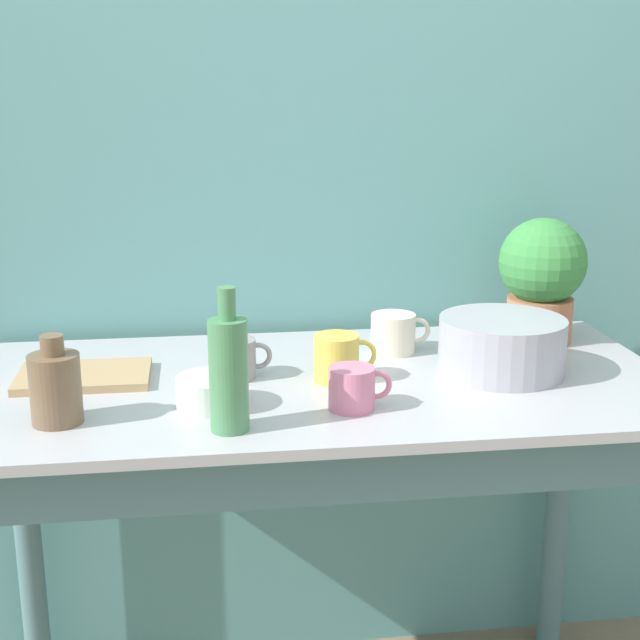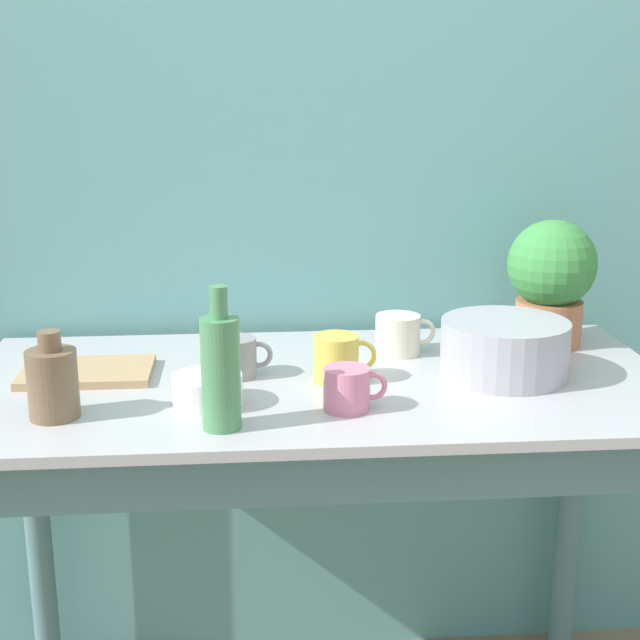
{
  "view_description": "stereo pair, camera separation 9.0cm",
  "coord_description": "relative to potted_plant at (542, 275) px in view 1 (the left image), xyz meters",
  "views": [
    {
      "loc": [
        -0.23,
        -1.31,
        1.44
      ],
      "look_at": [
        0.0,
        0.34,
        0.99
      ],
      "focal_mm": 50.0,
      "sensor_mm": 36.0,
      "label": 1
    },
    {
      "loc": [
        -0.14,
        -1.32,
        1.44
      ],
      "look_at": [
        0.0,
        0.34,
        0.99
      ],
      "focal_mm": 50.0,
      "sensor_mm": 36.0,
      "label": 2
    }
  ],
  "objects": [
    {
      "name": "counter_table",
      "position": [
        -0.53,
        -0.22,
        -0.32
      ],
      "size": [
        1.39,
        0.69,
        0.87
      ],
      "color": "slate",
      "rests_on": "ground_plane"
    },
    {
      "name": "potted_plant",
      "position": [
        0.0,
        0.0,
        0.0
      ],
      "size": [
        0.19,
        0.19,
        0.28
      ],
      "color": "#B7704C",
      "rests_on": "counter_table"
    },
    {
      "name": "mug_pink",
      "position": [
        -0.49,
        -0.37,
        -0.11
      ],
      "size": [
        0.11,
        0.08,
        0.08
      ],
      "color": "pink",
      "rests_on": "counter_table"
    },
    {
      "name": "mug_cream",
      "position": [
        -0.34,
        -0.04,
        -0.11
      ],
      "size": [
        0.13,
        0.1,
        0.09
      ],
      "color": "beige",
      "rests_on": "counter_table"
    },
    {
      "name": "tray_board",
      "position": [
        -0.99,
        -0.14,
        -0.14
      ],
      "size": [
        0.26,
        0.17,
        0.02
      ],
      "color": "tan",
      "rests_on": "counter_table"
    },
    {
      "name": "bowl_small_enamel_white",
      "position": [
        -0.74,
        -0.32,
        -0.12
      ],
      "size": [
        0.13,
        0.13,
        0.06
      ],
      "color": "silver",
      "rests_on": "counter_table"
    },
    {
      "name": "mug_yellow",
      "position": [
        -0.49,
        -0.21,
        -0.11
      ],
      "size": [
        0.12,
        0.09,
        0.09
      ],
      "color": "#E5CC4C",
      "rests_on": "counter_table"
    },
    {
      "name": "mug_grey",
      "position": [
        -0.69,
        -0.17,
        -0.11
      ],
      "size": [
        0.12,
        0.08,
        0.08
      ],
      "color": "gray",
      "rests_on": "counter_table"
    },
    {
      "name": "bottle_tall",
      "position": [
        -0.71,
        -0.44,
        -0.05
      ],
      "size": [
        0.07,
        0.07,
        0.25
      ],
      "color": "#4C8C59",
      "rests_on": "counter_table"
    },
    {
      "name": "bottle_short",
      "position": [
        -1.0,
        -0.37,
        -0.09
      ],
      "size": [
        0.09,
        0.09,
        0.16
      ],
      "color": "brown",
      "rests_on": "counter_table"
    },
    {
      "name": "bowl_wash_large",
      "position": [
        -0.16,
        -0.21,
        -0.1
      ],
      "size": [
        0.25,
        0.25,
        0.11
      ],
      "color": "#A8A8B2",
      "rests_on": "counter_table"
    },
    {
      "name": "wall_back",
      "position": [
        -0.53,
        0.2,
        0.18
      ],
      "size": [
        6.0,
        0.05,
        2.4
      ],
      "color": "#609E9E",
      "rests_on": "ground_plane"
    }
  ]
}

